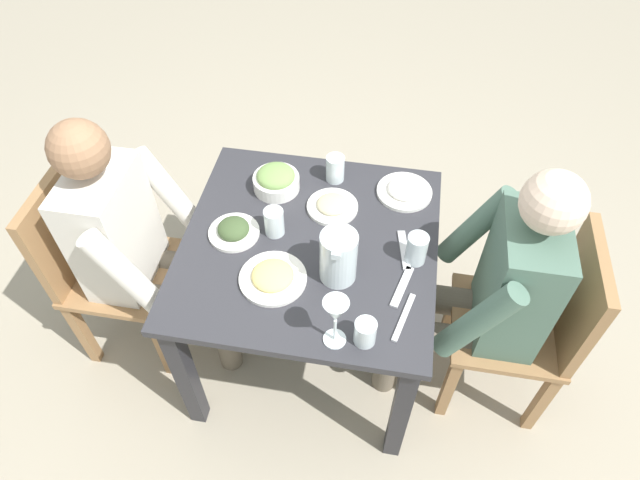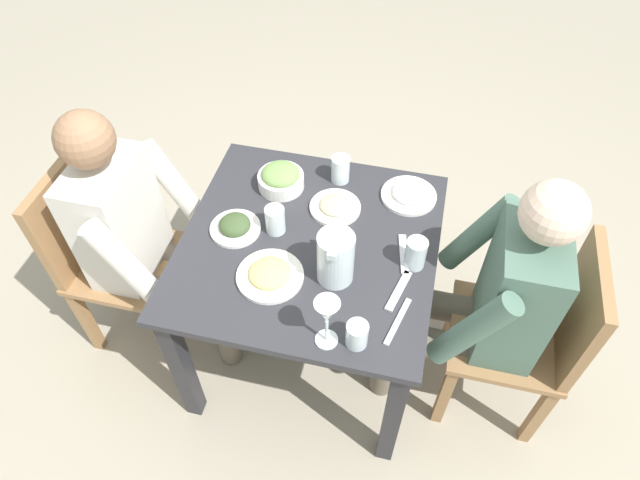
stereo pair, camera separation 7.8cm
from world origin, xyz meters
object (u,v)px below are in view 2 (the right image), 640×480
(plate_beans, at_px, (335,206))
(water_glass_far_left, at_px, (275,220))
(plate_dolmas, at_px, (235,226))
(water_glass_far_right, at_px, (416,253))
(water_glass_by_pitcher, at_px, (357,334))
(salad_bowl, at_px, (281,178))
(chair_near, at_px, (535,331))
(water_glass_center, at_px, (340,169))
(diner_far, at_px, (144,235))
(water_pitcher, at_px, (336,257))
(chair_far, at_px, (106,251))
(plate_fries, at_px, (270,274))
(plate_yoghurt, at_px, (409,194))
(wine_glass, at_px, (327,314))
(diner_near, at_px, (485,297))
(dining_table, at_px, (310,263))

(plate_beans, distance_m, water_glass_far_left, 0.24)
(plate_dolmas, bearing_deg, water_glass_far_right, -90.71)
(water_glass_by_pitcher, bearing_deg, plate_dolmas, 55.37)
(salad_bowl, height_order, plate_beans, salad_bowl)
(chair_near, distance_m, water_glass_center, 0.91)
(diner_far, relative_size, plate_dolmas, 6.44)
(chair_near, bearing_deg, water_pitcher, 97.42)
(water_pitcher, xyz_separation_m, water_glass_far_left, (0.15, 0.25, -0.04))
(water_glass_center, distance_m, water_glass_far_left, 0.35)
(plate_dolmas, height_order, plate_beans, plate_dolmas)
(chair_far, bearing_deg, diner_far, -90.00)
(water_glass_center, bearing_deg, plate_fries, 166.23)
(plate_yoghurt, distance_m, water_glass_far_left, 0.51)
(plate_dolmas, xyz_separation_m, water_glass_center, (0.34, -0.30, 0.03))
(plate_beans, distance_m, plate_fries, 0.38)
(wine_glass, bearing_deg, water_pitcher, 6.41)
(chair_far, relative_size, diner_far, 0.74)
(wine_glass, bearing_deg, water_glass_center, 8.76)
(diner_far, relative_size, plate_fries, 5.19)
(water_pitcher, height_order, water_glass_far_left, water_pitcher)
(chair_near, bearing_deg, plate_yoghurt, 57.42)
(plate_beans, xyz_separation_m, water_glass_center, (0.16, 0.01, 0.04))
(plate_beans, relative_size, water_glass_center, 1.77)
(chair_far, relative_size, diner_near, 0.74)
(water_glass_far_right, xyz_separation_m, wine_glass, (-0.35, 0.22, 0.09))
(chair_far, relative_size, plate_yoghurt, 4.15)
(diner_near, bearing_deg, plate_dolmas, 88.39)
(salad_bowl, xyz_separation_m, water_glass_by_pitcher, (-0.60, -0.40, 0.00))
(dining_table, distance_m, chair_far, 0.83)
(water_glass_by_pitcher, xyz_separation_m, water_glass_far_left, (0.38, 0.36, 0.01))
(chair_far, bearing_deg, water_glass_far_left, -84.19)
(salad_bowl, relative_size, plate_beans, 0.93)
(water_pitcher, bearing_deg, water_glass_center, 10.00)
(water_glass_by_pitcher, bearing_deg, plate_yoghurt, -6.30)
(water_glass_center, bearing_deg, diner_near, -122.08)
(chair_near, distance_m, water_glass_by_pitcher, 0.72)
(plate_beans, bearing_deg, diner_far, 108.13)
(water_pitcher, height_order, plate_dolmas, water_pitcher)
(water_glass_far_right, xyz_separation_m, water_glass_by_pitcher, (-0.34, 0.13, -0.01))
(water_glass_far_left, bearing_deg, plate_beans, -50.48)
(diner_far, distance_m, water_glass_far_right, 0.99)
(diner_far, bearing_deg, water_pitcher, -96.11)
(chair_near, distance_m, salad_bowl, 1.06)
(water_glass_far_left, bearing_deg, plate_dolmas, 103.40)
(water_pitcher, distance_m, water_glass_center, 0.46)
(diner_near, xyz_separation_m, water_glass_center, (0.36, 0.58, 0.13))
(plate_fries, bearing_deg, water_glass_center, -13.77)
(chair_near, bearing_deg, diner_far, 90.51)
(chair_near, distance_m, water_glass_far_left, 0.99)
(water_pitcher, bearing_deg, water_glass_far_right, -66.09)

